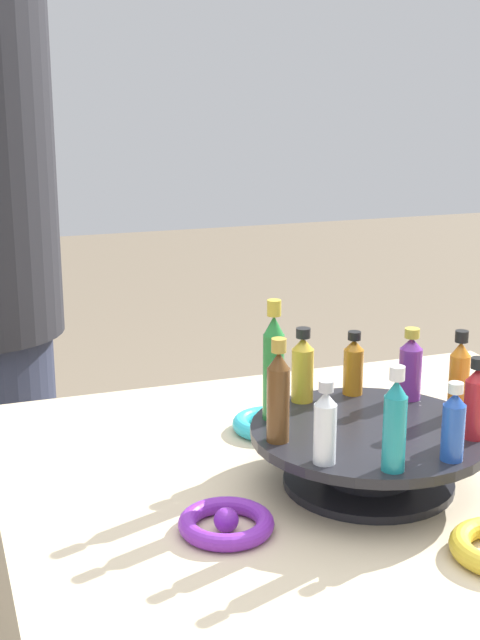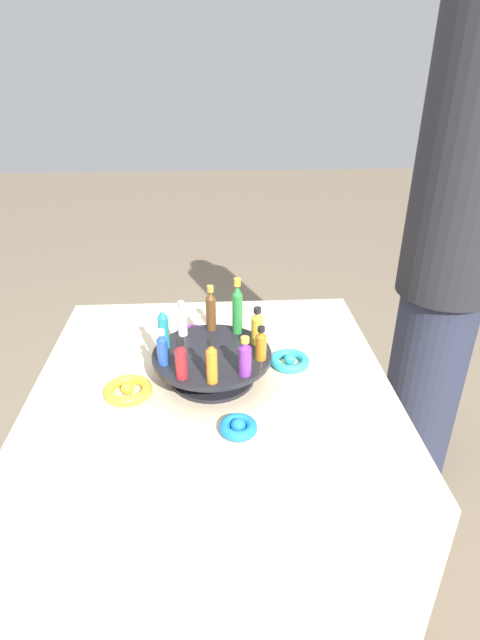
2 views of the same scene
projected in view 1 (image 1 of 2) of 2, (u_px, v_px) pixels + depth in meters
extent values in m
cylinder|color=black|center=(368.00, 481.00, 1.07)|extent=(0.20, 0.20, 0.01)
cylinder|color=black|center=(369.00, 457.00, 1.06)|extent=(0.11, 0.11, 0.05)
cylinder|color=black|center=(370.00, 432.00, 1.05)|extent=(0.28, 0.28, 0.01)
cylinder|color=orange|center=(457.00, 385.00, 1.08)|extent=(0.02, 0.02, 0.08)
cone|color=orange|center=(459.00, 348.00, 1.07)|extent=(0.02, 0.02, 0.02)
cylinder|color=black|center=(460.00, 336.00, 1.06)|extent=(0.02, 0.02, 0.01)
cylinder|color=#702D93|center=(410.00, 374.00, 1.14)|extent=(0.03, 0.03, 0.07)
cone|color=#702D93|center=(412.00, 343.00, 1.13)|extent=(0.03, 0.03, 0.01)
cylinder|color=gold|center=(412.00, 333.00, 1.12)|extent=(0.02, 0.02, 0.01)
cylinder|color=#AD6B19|center=(353.00, 372.00, 1.16)|extent=(0.03, 0.03, 0.06)
cone|color=#AD6B19|center=(354.00, 345.00, 1.15)|extent=(0.02, 0.02, 0.01)
cylinder|color=black|center=(354.00, 336.00, 1.14)|extent=(0.02, 0.02, 0.01)
cylinder|color=gold|center=(302.00, 375.00, 1.13)|extent=(0.03, 0.03, 0.07)
cone|color=gold|center=(303.00, 343.00, 1.12)|extent=(0.03, 0.03, 0.02)
cylinder|color=black|center=(303.00, 333.00, 1.11)|extent=(0.02, 0.02, 0.01)
cylinder|color=#288438|center=(273.00, 377.00, 1.06)|extent=(0.03, 0.03, 0.11)
cone|color=#288438|center=(274.00, 325.00, 1.05)|extent=(0.02, 0.02, 0.02)
cylinder|color=gold|center=(274.00, 308.00, 1.04)|extent=(0.02, 0.02, 0.02)
cylinder|color=brown|center=(279.00, 406.00, 1.00)|extent=(0.03, 0.03, 0.09)
cone|color=brown|center=(280.00, 361.00, 0.98)|extent=(0.02, 0.02, 0.02)
cylinder|color=#B79338|center=(280.00, 346.00, 0.98)|extent=(0.02, 0.02, 0.02)
cylinder|color=silver|center=(325.00, 434.00, 0.95)|extent=(0.02, 0.02, 0.07)
cone|color=silver|center=(326.00, 398.00, 0.93)|extent=(0.02, 0.02, 0.01)
cylinder|color=#B2B2B7|center=(326.00, 386.00, 0.93)|extent=(0.02, 0.02, 0.01)
cylinder|color=teal|center=(394.00, 434.00, 0.93)|extent=(0.02, 0.02, 0.08)
cone|color=teal|center=(396.00, 388.00, 0.91)|extent=(0.02, 0.02, 0.02)
cylinder|color=silver|center=(397.00, 373.00, 0.91)|extent=(0.02, 0.02, 0.01)
cylinder|color=#234CAD|center=(453.00, 432.00, 0.95)|extent=(0.02, 0.02, 0.06)
cone|color=#234CAD|center=(455.00, 399.00, 0.94)|extent=(0.02, 0.02, 0.01)
cylinder|color=silver|center=(456.00, 388.00, 0.94)|extent=(0.02, 0.02, 0.01)
cylinder|color=#B21E23|center=(475.00, 409.00, 1.01)|extent=(0.03, 0.03, 0.07)
cone|color=#B21E23|center=(478.00, 375.00, 1.00)|extent=(0.03, 0.03, 0.02)
cylinder|color=black|center=(479.00, 363.00, 1.00)|extent=(0.02, 0.02, 0.01)
torus|color=#2DB7CC|center=(269.00, 424.00, 1.23)|extent=(0.10, 0.10, 0.02)
sphere|color=#2DB7CC|center=(269.00, 421.00, 1.23)|extent=(0.03, 0.03, 0.03)
torus|color=purple|center=(226.00, 523.00, 0.96)|extent=(0.10, 0.10, 0.02)
sphere|color=purple|center=(226.00, 520.00, 0.96)|extent=(0.03, 0.03, 0.03)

